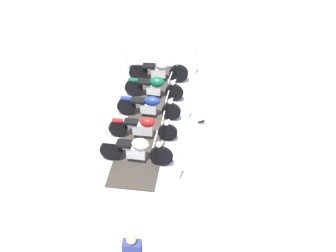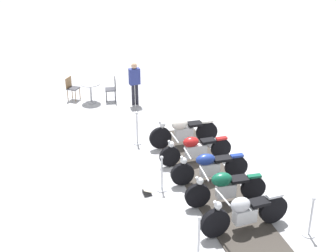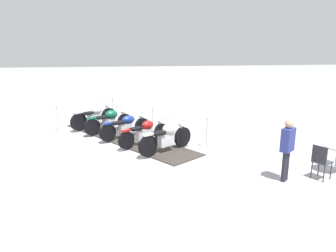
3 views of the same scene
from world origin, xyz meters
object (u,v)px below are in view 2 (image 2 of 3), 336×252
cafe_table (91,88)px  motorcycle_forest (225,187)px  stanchion_left_rear (310,222)px  motorcycle_chrome (244,212)px  cafe_chair_across_table (72,87)px  motorcycle_cream (183,131)px  stanchion_right_mid (162,179)px  info_placard (147,191)px  stanchion_right_rear (199,245)px  motorcycle_navy (209,166)px  stanchion_right_front (137,133)px  motorcycle_maroon (195,149)px  bystander_person (135,80)px  cafe_chair_near_table (112,88)px

cafe_table → motorcycle_forest: bearing=51.8°
stanchion_left_rear → cafe_table: bearing=-123.3°
motorcycle_chrome → cafe_chair_across_table: 9.81m
motorcycle_chrome → motorcycle_forest: bearing=-93.4°
motorcycle_cream → stanchion_right_mid: bearing=60.6°
stanchion_right_mid → cafe_table: 6.75m
info_placard → stanchion_left_rear: bearing=-131.4°
stanchion_right_rear → motorcycle_cream: bearing=-158.6°
motorcycle_forest → stanchion_right_rear: (2.15, -0.05, -0.18)m
motorcycle_navy → stanchion_right_front: 3.10m
info_placard → cafe_table: cafe_table is taller
motorcycle_cream → motorcycle_chrome: bearing=91.4°
info_placard → stanchion_right_mid: bearing=-82.1°
motorcycle_maroon → stanchion_right_mid: stanchion_right_mid is taller
motorcycle_navy → cafe_table: bearing=-69.3°
bystander_person → stanchion_left_rear: bearing=9.8°
cafe_chair_across_table → stanchion_right_front: bearing=-34.5°
stanchion_right_mid → cafe_table: bearing=-136.4°
stanchion_right_rear → cafe_chair_across_table: size_ratio=1.22×
motorcycle_maroon → cafe_chair_across_table: (-3.22, -5.88, 0.05)m
stanchion_right_front → stanchion_left_rear: stanchion_right_front is taller
motorcycle_navy → bystander_person: bystander_person is taller
stanchion_left_rear → cafe_chair_near_table: 9.78m
bystander_person → motorcycle_navy: bearing=3.0°
motorcycle_forest → bystander_person: 7.12m
info_placard → bystander_person: (-5.53, -2.66, 0.91)m
motorcycle_forest → motorcycle_navy: bearing=-86.7°
stanchion_right_front → cafe_table: stanchion_right_front is taller
stanchion_right_front → stanchion_right_rear: size_ratio=1.01×
motorcycle_cream → stanchion_right_rear: bearing=76.6°
stanchion_left_rear → cafe_table: stanchion_left_rear is taller
stanchion_right_rear → info_placard: bearing=-135.2°
stanchion_left_rear → bystander_person: (-5.92, -6.81, 0.61)m
motorcycle_chrome → bystander_person: (-6.24, -5.34, 0.47)m
stanchion_left_rear → motorcycle_forest: bearing=-104.9°
motorcycle_cream → motorcycle_maroon: motorcycle_cream is taller
stanchion_right_front → stanchion_left_rear: 6.24m
info_placard → cafe_chair_across_table: cafe_chair_across_table is taller
stanchion_left_rear → stanchion_right_front: bearing=-118.4°
info_placard → bystander_person: bystander_person is taller
motorcycle_forest → cafe_chair_across_table: bearing=-67.4°
motorcycle_maroon → bystander_person: 4.94m
motorcycle_navy → motorcycle_chrome: (1.79, 1.31, 0.01)m
cafe_chair_near_table → stanchion_left_rear: bearing=114.6°
motorcycle_chrome → cafe_table: size_ratio=2.37×
cafe_table → cafe_chair_across_table: (0.00, -0.82, -0.04)m
stanchion_right_mid → cafe_chair_across_table: bearing=-131.7°
stanchion_right_rear → bystander_person: (-7.50, -4.62, 0.64)m
stanchion_right_mid → bystander_person: size_ratio=0.62×
motorcycle_maroon → motorcycle_cream: bearing=-90.9°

